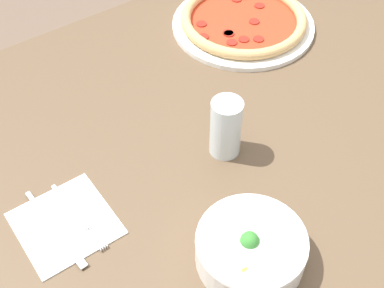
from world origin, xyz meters
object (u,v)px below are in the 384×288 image
(fork, at_px, (77,215))
(knife, at_px, (52,225))
(glass, at_px, (226,128))
(bowl, at_px, (251,248))
(pizza, at_px, (243,21))

(fork, xyz_separation_m, knife, (0.05, -0.01, -0.00))
(fork, bearing_deg, knife, -102.66)
(glass, bearing_deg, bowl, 61.83)
(knife, distance_m, glass, 0.37)
(pizza, height_order, knife, pizza)
(pizza, height_order, fork, pizza)
(pizza, xyz_separation_m, bowl, (0.41, 0.53, 0.02))
(pizza, bearing_deg, knife, 22.40)
(bowl, bearing_deg, fork, -51.23)
(bowl, relative_size, glass, 1.46)
(bowl, bearing_deg, knife, -46.13)
(bowl, xyz_separation_m, fork, (0.20, -0.25, -0.03))
(pizza, height_order, bowl, bowl)
(bowl, relative_size, knife, 0.92)
(fork, height_order, glass, glass)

